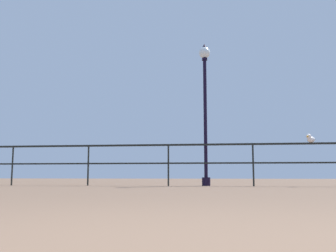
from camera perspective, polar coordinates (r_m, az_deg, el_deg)
The scene contains 3 objects.
pier_railing at distance 9.94m, azimuth 6.33°, elevation -4.27°, with size 24.07×0.05×1.10m.
lamppost_center at distance 10.38m, azimuth 5.58°, elevation 4.48°, with size 0.31×0.31×3.89m.
seagull_on_rail at distance 10.21m, azimuth 20.60°, elevation -1.80°, with size 0.31×0.39×0.21m.
Camera 1 is at (0.20, -1.31, 0.28)m, focal length 40.61 mm.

